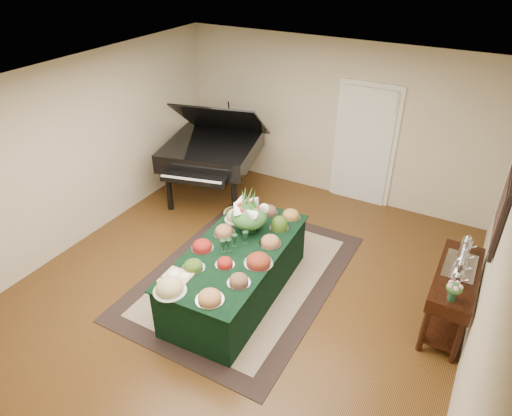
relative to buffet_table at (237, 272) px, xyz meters
The scene contains 14 objects.
ground 0.44m from the buffet_table, 93.32° to the left, with size 6.00×6.00×0.00m, color black.
area_rug 0.53m from the buffet_table, 107.53° to the left, with size 2.37×3.32×0.01m.
kitchen_doorway 3.32m from the buffet_table, 79.61° to the left, with size 1.05×0.07×2.10m.
buffet_table is the anchor object (origin of this frame).
food_platters 0.41m from the buffet_table, 168.28° to the left, with size 1.08×2.33×0.14m.
cutting_board 0.94m from the buffet_table, 111.57° to the right, with size 0.33×0.33×0.10m.
green_goblets 0.46m from the buffet_table, behind, with size 0.23×0.36×0.18m.
floral_centerpiece 0.79m from the buffet_table, 98.08° to the left, with size 0.49×0.49×0.49m.
grand_piano 2.72m from the buffet_table, 129.92° to the left, with size 1.84×2.05×1.81m.
wicker_basket 1.66m from the buffet_table, 121.52° to the left, with size 0.41×0.41×0.26m, color #A07E40.
mahogany_sideboard 2.60m from the buffet_table, 16.74° to the left, with size 0.45×1.27×0.82m.
tea_service 2.68m from the buffet_table, 18.66° to the left, with size 0.34×0.74×0.30m.
pink_bouquet 2.57m from the buffet_table, ahead, with size 0.18×0.18×0.24m.
wall_painting 3.12m from the buffet_table, 15.44° to the left, with size 0.05×0.95×0.75m.
Camera 1 is at (2.44, -4.10, 4.12)m, focal length 32.00 mm.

